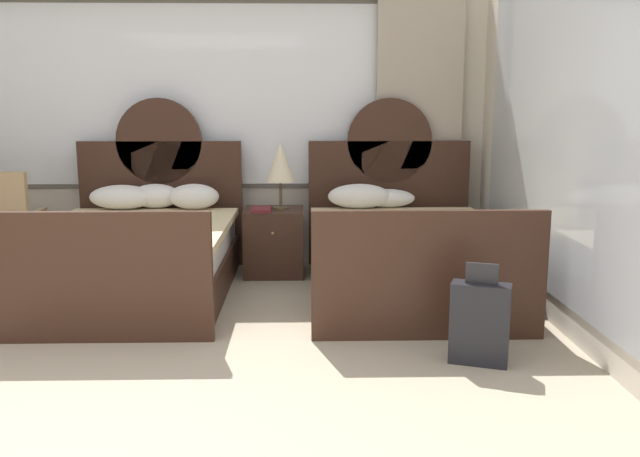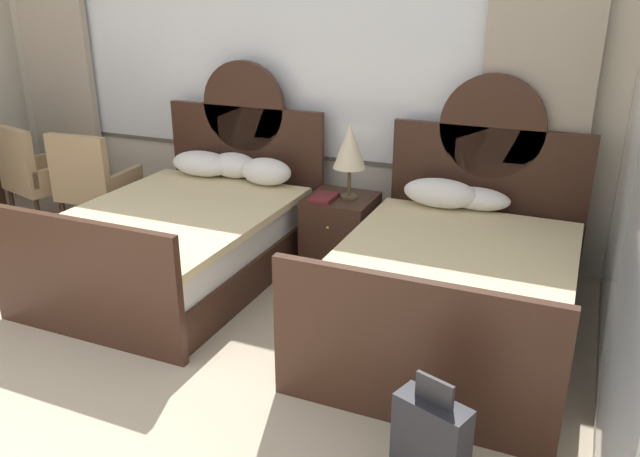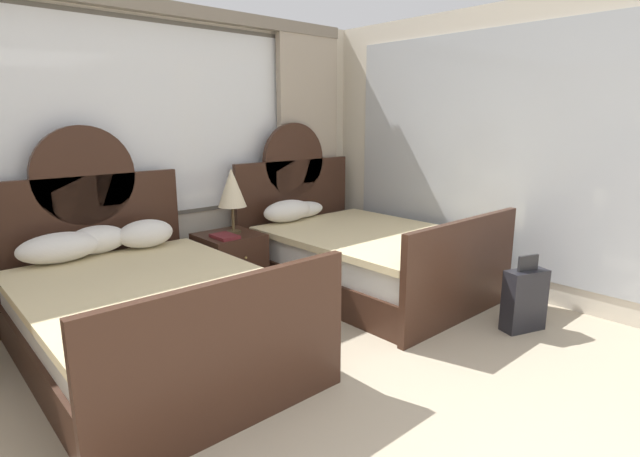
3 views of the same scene
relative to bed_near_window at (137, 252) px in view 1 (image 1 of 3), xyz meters
The scene contains 9 objects.
wall_back_window 1.63m from the bed_near_window, 83.74° to the left, with size 6.06×0.22×2.70m.
wall_right_mirror 3.51m from the bed_near_window, 18.36° to the right, with size 0.08×4.61×2.70m.
bed_near_window is the anchor object (origin of this frame).
bed_near_mirror 2.20m from the bed_near_window, ahead, with size 1.56×2.25×1.62m.
nightstand_between_beds 1.28m from the bed_near_window, 30.21° to the left, with size 0.54×0.56×0.61m.
table_lamp_on_nightstand 1.51m from the bed_near_window, 29.43° to the left, with size 0.27×0.27×0.61m.
book_on_nightstand 1.16m from the bed_near_window, 28.21° to the left, with size 0.18×0.26×0.03m.
armchair_by_window_left 1.36m from the bed_near_window, 162.82° to the left, with size 0.65×0.65×1.00m.
suitcase_on_floor 2.92m from the bed_near_window, 33.24° to the right, with size 0.38×0.26×0.63m.
Camera 1 is at (1.25, -2.66, 1.55)m, focal length 37.64 mm.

